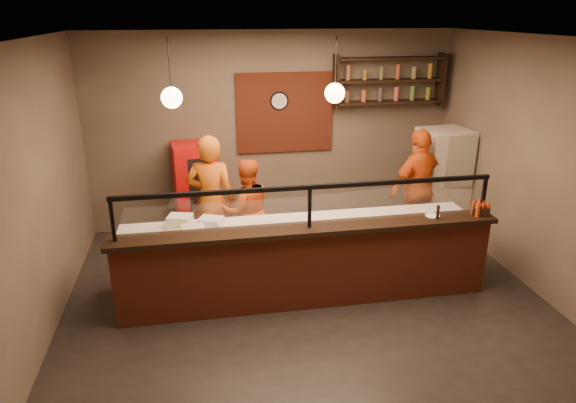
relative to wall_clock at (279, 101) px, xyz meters
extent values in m
plane|color=black|center=(-0.10, -2.46, -2.10)|extent=(6.00, 6.00, 0.00)
plane|color=#38302B|center=(-0.10, -2.46, 1.10)|extent=(6.00, 6.00, 0.00)
plane|color=#6F6152|center=(-0.10, 0.04, -0.50)|extent=(6.00, 0.00, 6.00)
plane|color=#6F6152|center=(-3.10, -2.46, -0.50)|extent=(0.00, 5.00, 5.00)
plane|color=#6F6152|center=(2.90, -2.46, -0.50)|extent=(0.00, 5.00, 5.00)
plane|color=#6F6152|center=(-0.10, -4.96, -0.50)|extent=(6.00, 0.00, 6.00)
cube|color=maroon|center=(0.10, 0.01, -0.20)|extent=(1.60, 0.04, 1.30)
cube|color=maroon|center=(-0.10, -2.76, -1.60)|extent=(4.60, 0.25, 1.00)
cube|color=black|center=(-0.10, -2.76, -1.07)|extent=(4.70, 0.37, 0.06)
cube|color=gray|center=(-0.10, -2.26, -1.68)|extent=(4.60, 0.75, 0.85)
cube|color=white|center=(-0.10, -2.26, -1.23)|extent=(4.60, 0.75, 0.05)
cube|color=white|center=(-0.10, -2.76, -0.79)|extent=(4.40, 0.02, 0.50)
cube|color=black|center=(-0.10, -2.76, -0.54)|extent=(4.50, 0.05, 0.05)
cube|color=black|center=(-2.32, -2.76, -0.79)|extent=(0.04, 0.04, 0.50)
cube|color=black|center=(-0.10, -2.76, -0.79)|extent=(0.04, 0.04, 0.50)
cube|color=black|center=(2.12, -2.76, -0.79)|extent=(0.04, 0.04, 0.50)
cube|color=black|center=(1.80, -0.14, -0.05)|extent=(1.80, 0.28, 0.04)
cube|color=black|center=(1.80, -0.14, 0.30)|extent=(1.80, 0.28, 0.04)
cube|color=black|center=(1.80, -0.14, 0.65)|extent=(1.80, 0.28, 0.04)
cube|color=black|center=(0.90, -0.14, 0.30)|extent=(0.04, 0.28, 0.85)
cube|color=black|center=(2.70, -0.14, 0.30)|extent=(0.04, 0.28, 0.85)
cylinder|color=black|center=(0.00, 0.00, 0.00)|extent=(0.30, 0.04, 0.30)
cylinder|color=black|center=(-1.60, -2.26, 0.80)|extent=(0.01, 0.01, 0.60)
sphere|color=#FCD88A|center=(-1.60, -2.26, 0.45)|extent=(0.24, 0.24, 0.24)
cylinder|color=black|center=(0.30, -2.26, 0.80)|extent=(0.01, 0.01, 0.60)
sphere|color=#FCD88A|center=(0.30, -2.26, 0.45)|extent=(0.24, 0.24, 0.24)
imported|color=#D26113|center=(-1.20, -1.33, -1.15)|extent=(0.78, 0.60, 1.89)
imported|color=#D34B13|center=(-0.71, -1.39, -1.33)|extent=(0.83, 0.69, 1.55)
imported|color=#E25715|center=(1.95, -1.27, -1.18)|extent=(1.17, 0.78, 1.84)
cube|color=beige|center=(2.50, -0.91, -1.24)|extent=(0.78, 0.74, 1.73)
cube|color=red|center=(-1.42, -0.31, -1.33)|extent=(0.73, 0.69, 1.53)
cylinder|color=#F3E2CE|center=(0.32, -2.37, -1.19)|extent=(0.61, 0.61, 0.01)
cube|color=silver|center=(-1.24, -2.22, -1.13)|extent=(0.35, 0.32, 0.14)
cube|color=white|center=(-1.63, -2.08, -1.13)|extent=(0.34, 0.30, 0.15)
cube|color=silver|center=(-1.46, -2.43, -1.13)|extent=(0.30, 0.25, 0.14)
cylinder|color=yellow|center=(-1.59, -2.29, -1.17)|extent=(0.37, 0.26, 0.07)
cube|color=black|center=(2.10, -2.77, -0.98)|extent=(0.24, 0.22, 0.11)
cylinder|color=black|center=(1.51, -2.80, -0.95)|extent=(0.05, 0.05, 0.18)
cylinder|color=white|center=(1.49, -2.70, -1.03)|extent=(0.21, 0.21, 0.01)
camera|label=1|loc=(-1.35, -8.22, 1.38)|focal=32.00mm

